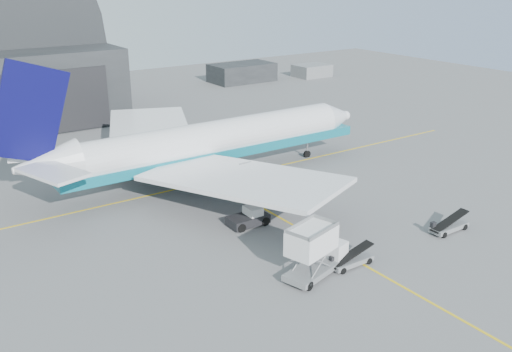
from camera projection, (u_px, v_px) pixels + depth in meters
ground at (325, 243)px, 52.32m from camera, size 200.00×200.00×0.00m
taxi_lines at (248, 200)px, 62.14m from camera, size 80.00×42.12×0.02m
distant_bldg_a at (242, 81)px, 128.37m from camera, size 14.00×8.00×4.00m
distant_bldg_b at (312, 77)px, 134.32m from camera, size 8.00×6.00×2.80m
airliner at (204, 144)px, 66.45m from camera, size 46.10×44.70×16.18m
catering_truck at (315, 251)px, 46.07m from camera, size 6.73×3.94×4.35m
pushback_tug at (249, 218)px, 55.86m from camera, size 4.00×2.38×1.84m
belt_loader_a at (350, 260)px, 48.11m from camera, size 4.37×1.55×1.67m
belt_loader_b at (449, 226)px, 54.48m from camera, size 4.54×1.61×1.73m
traffic_cone at (333, 223)px, 55.76m from camera, size 0.41×0.41×0.59m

